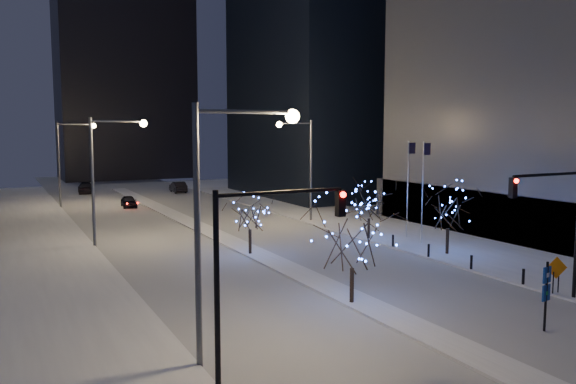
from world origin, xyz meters
TOP-DOWN VIEW (x-y plane):
  - ground at (0.00, 0.00)m, footprint 160.00×160.00m
  - road at (0.00, 35.00)m, footprint 20.00×130.00m
  - median at (0.00, 30.00)m, footprint 2.00×80.00m
  - east_sidewalk at (15.00, 20.00)m, footprint 10.00×90.00m
  - west_sidewalk at (-14.00, 20.00)m, footprint 8.00×90.00m
  - plinth at (34.00, 18.00)m, footprint 30.00×24.00m
  - horizon_block at (6.00, 92.00)m, footprint 24.00×14.00m
  - street_lamp_w_near at (-8.94, 2.00)m, footprint 4.40×0.56m
  - street_lamp_w_mid at (-8.94, 27.00)m, footprint 4.40×0.56m
  - street_lamp_w_far at (-8.94, 52.00)m, footprint 4.40×0.56m
  - street_lamp_east at (10.08, 30.00)m, footprint 3.90×0.56m
  - traffic_signal_west at (-8.44, -0.00)m, footprint 5.26×0.43m
  - traffic_signal_east at (8.94, 1.00)m, footprint 5.26×0.43m
  - flagpoles at (13.37, 17.25)m, footprint 1.35×2.60m
  - bollards at (10.20, 10.00)m, footprint 0.16×12.16m
  - car_near at (-2.82, 48.95)m, footprint 1.92×4.07m
  - car_mid at (6.90, 61.63)m, footprint 1.94×4.89m
  - car_far at (-5.17, 66.62)m, footprint 2.62×5.39m
  - holiday_tree_median_near at (-0.50, 5.78)m, footprint 5.41×5.41m
  - holiday_tree_median_far at (-0.50, 18.81)m, footprint 3.79×3.79m
  - holiday_tree_plaza_near at (12.10, 12.19)m, footprint 4.03×4.03m
  - holiday_tree_plaza_far at (10.50, 19.57)m, footprint 4.25×4.25m
  - wayfinding_sign at (5.00, -1.48)m, footprint 0.57×0.16m
  - construction_sign at (10.30, 1.96)m, footprint 1.16×0.48m

SIDE VIEW (x-z plane):
  - ground at x=0.00m, z-range 0.00..0.00m
  - road at x=0.00m, z-range 0.00..0.02m
  - median at x=0.00m, z-range 0.00..0.15m
  - east_sidewalk at x=15.00m, z-range 0.00..0.15m
  - west_sidewalk at x=-14.00m, z-range 0.00..0.15m
  - bollards at x=10.20m, z-range 0.15..1.05m
  - car_near at x=-2.82m, z-range 0.00..1.35m
  - car_far at x=-5.17m, z-range 0.00..1.51m
  - car_mid at x=6.90m, z-range 0.00..1.58m
  - construction_sign at x=10.30m, z-range 0.36..2.38m
  - wayfinding_sign at x=5.00m, z-range 0.36..3.56m
  - plinth at x=34.00m, z-range 0.00..4.00m
  - holiday_tree_median_far at x=-0.50m, z-range 0.90..5.31m
  - holiday_tree_plaza_far at x=10.50m, z-range 0.81..5.78m
  - holiday_tree_plaza_near at x=12.10m, z-range 0.91..6.00m
  - holiday_tree_median_near at x=-0.50m, z-range 0.86..6.63m
  - traffic_signal_west at x=-8.44m, z-range 1.26..8.26m
  - traffic_signal_east at x=8.94m, z-range 1.26..8.26m
  - flagpoles at x=13.37m, z-range 0.80..8.80m
  - street_lamp_east at x=10.08m, z-range 1.45..11.45m
  - street_lamp_w_near at x=-8.94m, z-range 1.50..11.50m
  - street_lamp_w_mid at x=-8.94m, z-range 1.50..11.50m
  - street_lamp_w_far at x=-8.94m, z-range 1.50..11.50m
  - horizon_block at x=6.00m, z-range 0.00..42.00m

